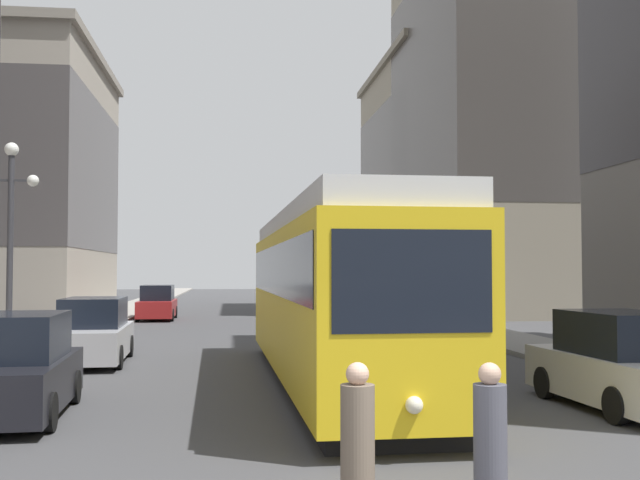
# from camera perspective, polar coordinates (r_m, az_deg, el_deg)

# --- Properties ---
(sidewalk_left) EXTENTS (2.92, 120.00, 0.15)m
(sidewalk_left) POSITION_cam_1_polar(r_m,az_deg,el_deg) (47.34, -14.79, -5.28)
(sidewalk_left) COLOR gray
(sidewalk_left) RESTS_ON ground
(sidewalk_right) EXTENTS (2.92, 120.00, 0.15)m
(sidewalk_right) POSITION_cam_1_polar(r_m,az_deg,el_deg) (47.94, 5.28, -5.30)
(sidewalk_right) COLOR gray
(sidewalk_right) RESTS_ON ground
(streetcar) EXTENTS (2.91, 14.83, 3.89)m
(streetcar) POSITION_cam_1_polar(r_m,az_deg,el_deg) (17.42, 0.76, -3.90)
(streetcar) COLOR black
(streetcar) RESTS_ON ground
(transit_bus) EXTENTS (2.81, 12.92, 3.45)m
(transit_bus) POSITION_cam_1_polar(r_m,az_deg,el_deg) (32.04, 4.49, -3.45)
(transit_bus) COLOR black
(transit_bus) RESTS_ON ground
(parked_car_left_near) EXTENTS (2.02, 4.89, 1.82)m
(parked_car_left_near) POSITION_cam_1_polar(r_m,az_deg,el_deg) (22.25, -16.66, -6.70)
(parked_car_left_near) COLOR black
(parked_car_left_near) RESTS_ON ground
(parked_car_left_mid) EXTENTS (2.06, 4.39, 1.82)m
(parked_car_left_mid) POSITION_cam_1_polar(r_m,az_deg,el_deg) (14.56, -22.06, -9.01)
(parked_car_left_mid) COLOR black
(parked_car_left_mid) RESTS_ON ground
(parked_car_right_far) EXTENTS (2.04, 4.34, 1.82)m
(parked_car_right_far) POSITION_cam_1_polar(r_m,az_deg,el_deg) (15.38, 21.63, -8.66)
(parked_car_right_far) COLOR black
(parked_car_right_far) RESTS_ON ground
(parked_car_left_far) EXTENTS (1.93, 4.73, 1.82)m
(parked_car_left_far) POSITION_cam_1_polar(r_m,az_deg,el_deg) (40.91, -12.13, -4.70)
(parked_car_left_far) COLOR black
(parked_car_left_far) RESTS_ON ground
(pedestrian_crossing_far) EXTENTS (0.36, 0.36, 1.62)m
(pedestrian_crossing_far) POSITION_cam_1_polar(r_m,az_deg,el_deg) (8.25, 2.84, -15.14)
(pedestrian_crossing_far) COLOR #6B5B4C
(pedestrian_crossing_far) RESTS_ON ground
(pedestrian_on_sidewalk) EXTENTS (0.36, 0.36, 1.60)m
(pedestrian_on_sidewalk) POSITION_cam_1_polar(r_m,az_deg,el_deg) (8.56, 12.68, -14.66)
(pedestrian_on_sidewalk) COLOR #4C4C56
(pedestrian_on_sidewalk) RESTS_ON ground
(lamp_post_left_near) EXTENTS (1.41, 0.36, 5.78)m
(lamp_post_left_near) POSITION_cam_1_polar(r_m,az_deg,el_deg) (21.29, -22.25, 1.47)
(lamp_post_left_near) COLOR #333338
(lamp_post_left_near) RESTS_ON sidewalk_left
(building_right_midblock) EXTENTS (16.11, 18.30, 18.36)m
(building_right_midblock) POSITION_cam_1_polar(r_m,az_deg,el_deg) (60.30, 11.87, 4.25)
(building_right_midblock) COLOR gray
(building_right_midblock) RESTS_ON ground
(building_right_far) EXTENTS (11.27, 16.26, 24.91)m
(building_right_far) POSITION_cam_1_polar(r_m,az_deg,el_deg) (49.10, 13.58, 9.80)
(building_right_far) COLOR gray
(building_right_far) RESTS_ON ground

